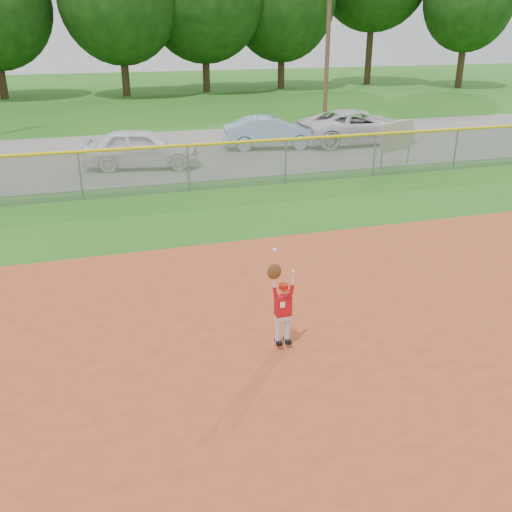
{
  "coord_description": "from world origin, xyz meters",
  "views": [
    {
      "loc": [
        -3.22,
        -7.84,
        5.08
      ],
      "look_at": [
        -0.36,
        1.45,
        1.1
      ],
      "focal_mm": 40.0,
      "sensor_mm": 36.0,
      "label": 1
    }
  ],
  "objects_px": {
    "car_blue": "(271,132)",
    "car_white_b": "(358,127)",
    "sponsor_sign": "(397,137)",
    "ballplayer": "(282,304)",
    "car_white_a": "(141,148)"
  },
  "relations": [
    {
      "from": "car_blue",
      "to": "car_white_b",
      "type": "relative_size",
      "value": 0.76
    },
    {
      "from": "car_white_b",
      "to": "sponsor_sign",
      "type": "xyz_separation_m",
      "value": [
        -0.69,
        -4.51,
        0.35
      ]
    },
    {
      "from": "ballplayer",
      "to": "sponsor_sign",
      "type": "bearing_deg",
      "value": 52.5
    },
    {
      "from": "sponsor_sign",
      "to": "car_white_b",
      "type": "bearing_deg",
      "value": 81.36
    },
    {
      "from": "car_white_b",
      "to": "sponsor_sign",
      "type": "height_order",
      "value": "sponsor_sign"
    },
    {
      "from": "sponsor_sign",
      "to": "car_white_a",
      "type": "bearing_deg",
      "value": 163.59
    },
    {
      "from": "car_white_a",
      "to": "car_white_b",
      "type": "relative_size",
      "value": 0.8
    },
    {
      "from": "car_white_b",
      "to": "car_white_a",
      "type": "bearing_deg",
      "value": 99.46
    },
    {
      "from": "car_white_a",
      "to": "car_white_b",
      "type": "bearing_deg",
      "value": -68.88
    },
    {
      "from": "car_white_b",
      "to": "car_blue",
      "type": "bearing_deg",
      "value": 86.85
    },
    {
      "from": "car_white_a",
      "to": "car_blue",
      "type": "relative_size",
      "value": 1.05
    },
    {
      "from": "car_white_b",
      "to": "ballplayer",
      "type": "relative_size",
      "value": 3.13
    },
    {
      "from": "car_white_b",
      "to": "sponsor_sign",
      "type": "relative_size",
      "value": 3.03
    },
    {
      "from": "car_white_a",
      "to": "ballplayer",
      "type": "relative_size",
      "value": 2.5
    },
    {
      "from": "car_white_a",
      "to": "sponsor_sign",
      "type": "xyz_separation_m",
      "value": [
        9.16,
        -2.7,
        0.37
      ]
    }
  ]
}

